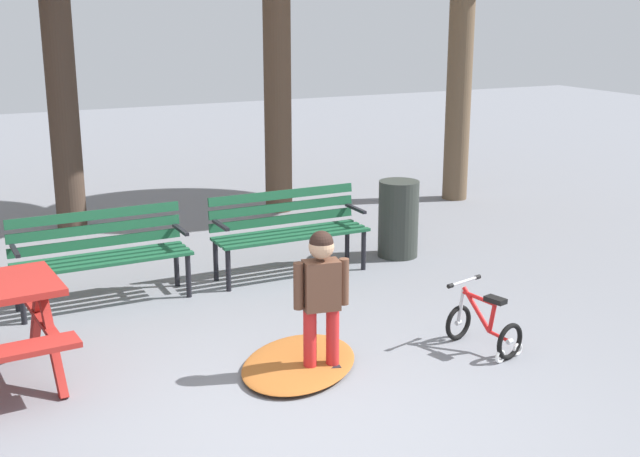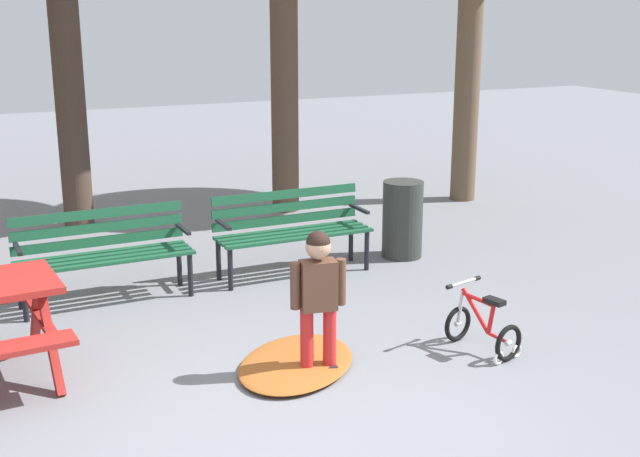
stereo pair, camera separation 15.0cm
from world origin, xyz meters
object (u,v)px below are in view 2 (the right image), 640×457
Objects in this scene: park_bench_far_left at (103,248)px; kids_bicycle at (483,327)px; child_standing at (318,290)px; park_bench_left at (291,225)px; trash_bin at (402,219)px.

kids_bicycle is at bearing -44.17° from park_bench_far_left.
park_bench_left is at bearing 72.33° from child_standing.
trash_bin is at bearing 74.38° from kids_bicycle.
park_bench_far_left reaches higher than kids_bicycle.
child_standing is at bearing 172.67° from kids_bicycle.
park_bench_far_left is at bearing -179.05° from park_bench_left.
child_standing reaches higher than park_bench_far_left.
park_bench_far_left is 3.24m from trash_bin.
park_bench_far_left is 1.45× the size of child_standing.
park_bench_left reaches higher than trash_bin.
child_standing is at bearing -131.44° from trash_bin.
park_bench_far_left is at bearing 117.04° from child_standing.
child_standing reaches higher than trash_bin.
child_standing reaches higher than park_bench_left.
park_bench_far_left is at bearing 135.83° from kids_bicycle.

